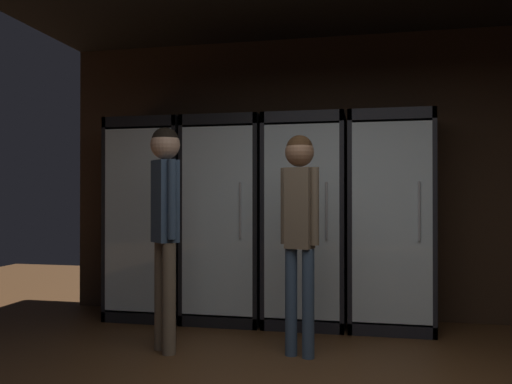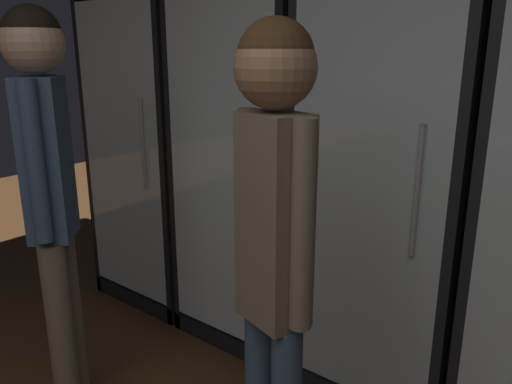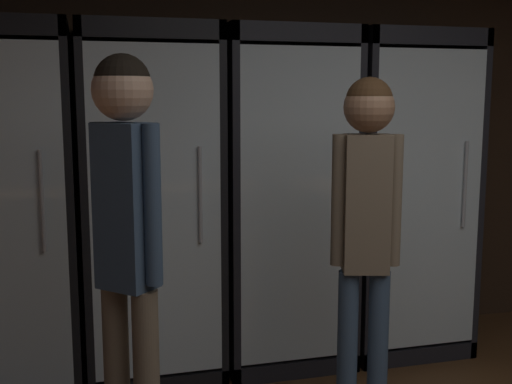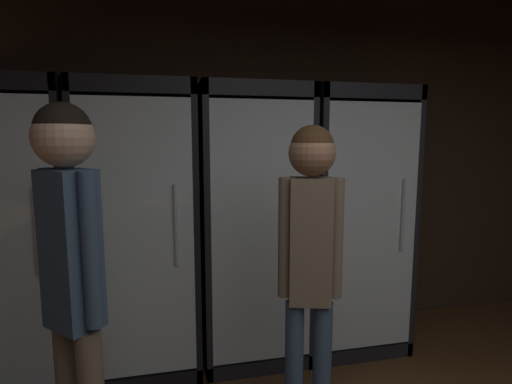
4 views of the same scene
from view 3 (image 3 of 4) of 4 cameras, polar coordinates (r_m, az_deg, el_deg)
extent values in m
cube|color=#382619|center=(4.19, 7.09, 6.09)|extent=(6.00, 0.06, 2.80)
cube|color=black|center=(3.88, -21.37, -0.86)|extent=(0.75, 0.04, 1.96)
cube|color=black|center=(3.56, -16.25, -1.42)|extent=(0.04, 0.65, 1.96)
cube|color=black|center=(3.85, -21.08, -15.39)|extent=(0.75, 0.65, 0.10)
cube|color=white|center=(3.85, -21.42, -0.93)|extent=(0.67, 0.02, 1.72)
cylinder|color=#B2B2B7|center=(3.22, -18.72, -0.81)|extent=(0.02, 0.02, 0.50)
cube|color=silver|center=(3.83, -21.14, -14.43)|extent=(0.65, 0.57, 0.02)
cylinder|color=#194723|center=(3.81, -19.93, -12.59)|extent=(0.08, 0.08, 0.22)
cylinder|color=#194723|center=(3.75, -20.05, -10.43)|extent=(0.03, 0.03, 0.09)
cylinder|color=#B2332D|center=(3.81, -19.93, -12.68)|extent=(0.08, 0.08, 0.06)
cylinder|color=brown|center=(3.75, -17.50, -13.07)|extent=(0.07, 0.07, 0.18)
cylinder|color=brown|center=(3.70, -17.60, -11.07)|extent=(0.03, 0.03, 0.09)
cylinder|color=white|center=(3.75, -17.50, -13.06)|extent=(0.07, 0.07, 0.05)
cube|color=silver|center=(3.65, -21.63, -6.13)|extent=(0.65, 0.57, 0.02)
cylinder|color=gray|center=(3.59, -20.62, -4.29)|extent=(0.07, 0.07, 0.23)
cylinder|color=gray|center=(3.56, -20.76, -1.84)|extent=(0.03, 0.03, 0.08)
cylinder|color=beige|center=(3.59, -20.61, -4.62)|extent=(0.08, 0.08, 0.06)
cylinder|color=#9EAD99|center=(3.63, -17.74, -4.39)|extent=(0.08, 0.08, 0.18)
cylinder|color=#9EAD99|center=(3.60, -17.83, -2.44)|extent=(0.03, 0.03, 0.07)
cylinder|color=beige|center=(3.63, -17.72, -4.69)|extent=(0.08, 0.08, 0.07)
cylinder|color=brown|center=(3.53, -20.92, 4.80)|extent=(0.06, 0.06, 0.22)
cylinder|color=brown|center=(3.52, -21.05, 7.14)|extent=(0.02, 0.02, 0.07)
cylinder|color=beige|center=(3.53, -20.91, 4.55)|extent=(0.07, 0.07, 0.07)
cylinder|color=black|center=(3.56, -18.33, 4.68)|extent=(0.08, 0.08, 0.19)
cylinder|color=black|center=(3.56, -18.44, 6.97)|extent=(0.03, 0.03, 0.10)
cylinder|color=white|center=(3.56, -18.32, 4.54)|extent=(0.08, 0.08, 0.06)
cube|color=black|center=(3.87, -9.94, -0.42)|extent=(0.75, 0.04, 1.96)
cube|color=black|center=(3.56, -15.15, -1.38)|extent=(0.04, 0.65, 1.96)
cube|color=black|center=(3.62, -3.94, -0.92)|extent=(0.04, 0.65, 1.96)
cube|color=black|center=(3.54, -9.88, 13.87)|extent=(0.75, 0.65, 0.10)
cube|color=black|center=(3.84, -9.14, -14.97)|extent=(0.75, 0.65, 0.10)
cube|color=white|center=(3.84, -9.90, -0.49)|extent=(0.67, 0.02, 1.72)
cube|color=silver|center=(3.27, -8.96, -2.06)|extent=(0.67, 0.02, 1.72)
cylinder|color=#B2B2B7|center=(3.26, -5.04, -0.27)|extent=(0.02, 0.02, 0.50)
cube|color=silver|center=(3.81, -9.17, -14.01)|extent=(0.65, 0.57, 0.02)
cylinder|color=brown|center=(3.79, -12.56, -12.27)|extent=(0.07, 0.07, 0.23)
cylinder|color=brown|center=(3.74, -12.64, -9.95)|extent=(0.02, 0.02, 0.09)
cylinder|color=beige|center=(3.80, -12.55, -12.46)|extent=(0.07, 0.07, 0.06)
cylinder|color=gray|center=(3.76, -9.08, -12.71)|extent=(0.07, 0.07, 0.18)
cylinder|color=gray|center=(3.71, -9.13, -10.75)|extent=(0.02, 0.02, 0.09)
cylinder|color=tan|center=(3.77, -9.08, -12.92)|extent=(0.08, 0.08, 0.07)
cylinder|color=#9EAD99|center=(3.80, -5.82, -12.02)|extent=(0.07, 0.07, 0.23)
cylinder|color=#9EAD99|center=(3.75, -5.85, -9.68)|extent=(0.02, 0.02, 0.10)
cylinder|color=beige|center=(3.80, -5.82, -12.04)|extent=(0.07, 0.07, 0.08)
cube|color=silver|center=(3.63, -9.38, -5.67)|extent=(0.65, 0.57, 0.02)
cylinder|color=brown|center=(3.60, -12.80, -3.84)|extent=(0.08, 0.08, 0.24)
cylinder|color=brown|center=(3.57, -12.88, -1.35)|extent=(0.03, 0.03, 0.08)
cylinder|color=white|center=(3.61, -12.78, -4.23)|extent=(0.08, 0.08, 0.08)
cylinder|color=black|center=(3.62, -9.35, -3.82)|extent=(0.07, 0.07, 0.22)
cylinder|color=black|center=(3.60, -9.41, -1.57)|extent=(0.03, 0.03, 0.07)
cylinder|color=#2D2D33|center=(3.63, -9.35, -4.06)|extent=(0.07, 0.07, 0.07)
cylinder|color=#9EAD99|center=(3.66, -6.26, -3.56)|extent=(0.06, 0.06, 0.23)
cylinder|color=#9EAD99|center=(3.63, -6.31, -1.12)|extent=(0.02, 0.02, 0.09)
cylinder|color=#B2332D|center=(3.67, -6.26, -4.01)|extent=(0.07, 0.07, 0.07)
cube|color=silver|center=(3.54, -9.61, 3.32)|extent=(0.65, 0.57, 0.02)
cylinder|color=black|center=(3.57, -12.46, 5.06)|extent=(0.08, 0.08, 0.20)
cylinder|color=black|center=(3.56, -12.53, 7.41)|extent=(0.03, 0.03, 0.09)
cylinder|color=tan|center=(3.57, -12.45, 4.79)|extent=(0.08, 0.08, 0.07)
cylinder|color=#336B38|center=(3.57, -7.03, 5.30)|extent=(0.06, 0.06, 0.22)
cylinder|color=#336B38|center=(3.56, -7.07, 7.55)|extent=(0.02, 0.02, 0.06)
cylinder|color=beige|center=(3.57, -7.03, 5.26)|extent=(0.07, 0.07, 0.06)
cube|color=black|center=(4.01, 1.12, 0.03)|extent=(0.75, 0.04, 1.96)
cube|color=black|center=(3.64, -2.89, -0.88)|extent=(0.04, 0.65, 1.96)
cube|color=black|center=(3.85, 7.43, -0.42)|extent=(0.04, 0.65, 1.96)
cube|color=black|center=(3.69, 2.51, 13.76)|extent=(0.75, 0.65, 0.10)
cube|color=black|center=(3.98, 2.32, -13.98)|extent=(0.75, 0.65, 0.10)
cube|color=white|center=(3.98, 1.24, -0.03)|extent=(0.67, 0.02, 1.72)
cube|color=silver|center=(3.43, 3.97, -1.46)|extent=(0.67, 0.02, 1.72)
cylinder|color=#B2B2B7|center=(3.47, 7.61, 0.24)|extent=(0.02, 0.02, 0.50)
cube|color=silver|center=(3.96, 2.33, -13.04)|extent=(0.65, 0.57, 0.02)
cylinder|color=gray|center=(3.86, -1.21, -11.83)|extent=(0.07, 0.07, 0.21)
cylinder|color=gray|center=(3.81, -1.22, -9.67)|extent=(0.02, 0.02, 0.10)
cylinder|color=beige|center=(3.87, -1.21, -12.10)|extent=(0.07, 0.07, 0.07)
cylinder|color=brown|center=(3.94, 0.95, -11.44)|extent=(0.07, 0.07, 0.20)
cylinder|color=brown|center=(3.89, 0.96, -9.59)|extent=(0.02, 0.02, 0.06)
cylinder|color=#2D2D33|center=(3.94, 0.95, -11.76)|extent=(0.07, 0.07, 0.06)
cylinder|color=#9EAD99|center=(3.91, 3.68, -11.32)|extent=(0.07, 0.07, 0.24)
cylinder|color=#9EAD99|center=(3.86, 3.70, -9.20)|extent=(0.02, 0.02, 0.07)
cylinder|color=#B2332D|center=(3.92, 3.68, -11.58)|extent=(0.07, 0.07, 0.08)
cylinder|color=#194723|center=(3.96, 5.97, -11.51)|extent=(0.07, 0.07, 0.18)
cylinder|color=#194723|center=(3.92, 6.01, -9.60)|extent=(0.02, 0.02, 0.09)
cylinder|color=white|center=(3.96, 5.97, -11.46)|extent=(0.07, 0.07, 0.05)
cube|color=silver|center=(3.82, 2.37, -7.07)|extent=(0.65, 0.57, 0.02)
cylinder|color=#194723|center=(3.72, 0.00, -5.54)|extent=(0.08, 0.08, 0.23)
cylinder|color=#194723|center=(3.68, 0.00, -3.28)|extent=(0.03, 0.03, 0.07)
cylinder|color=tan|center=(3.72, 0.00, -5.86)|extent=(0.08, 0.08, 0.09)
cylinder|color=gray|center=(3.85, 4.79, -5.02)|extent=(0.07, 0.07, 0.24)
cylinder|color=gray|center=(3.81, 4.82, -2.82)|extent=(0.03, 0.03, 0.06)
cylinder|color=beige|center=(3.85, 4.79, -5.12)|extent=(0.08, 0.08, 0.07)
cube|color=silver|center=(3.73, 2.41, -0.72)|extent=(0.65, 0.57, 0.02)
cylinder|color=gray|center=(3.64, -1.08, 0.77)|extent=(0.07, 0.07, 0.20)
cylinder|color=gray|center=(3.63, -1.09, 2.93)|extent=(0.02, 0.02, 0.08)
cylinder|color=tan|center=(3.64, -1.08, 0.80)|extent=(0.08, 0.08, 0.08)
cylinder|color=#9EAD99|center=(3.70, 1.06, 0.90)|extent=(0.07, 0.07, 0.20)
cylinder|color=#9EAD99|center=(3.68, 1.06, 3.05)|extent=(0.02, 0.02, 0.08)
cylinder|color=white|center=(3.70, 1.06, 0.92)|extent=(0.07, 0.07, 0.07)
cylinder|color=#336B38|center=(3.77, 3.43, 1.12)|extent=(0.07, 0.07, 0.21)
cylinder|color=#336B38|center=(3.76, 3.46, 3.43)|extent=(0.02, 0.02, 0.10)
cylinder|color=tan|center=(3.78, 3.43, 0.74)|extent=(0.07, 0.07, 0.08)
cylinder|color=#194723|center=(3.75, 6.25, 1.09)|extent=(0.07, 0.07, 0.22)
cylinder|color=#194723|center=(3.73, 6.29, 3.49)|extent=(0.02, 0.02, 0.10)
cylinder|color=#B2332D|center=(3.75, 6.25, 1.01)|extent=(0.07, 0.07, 0.07)
cube|color=silver|center=(3.68, 2.45, 5.86)|extent=(0.65, 0.57, 0.02)
cylinder|color=black|center=(3.60, -0.84, 7.44)|extent=(0.08, 0.08, 0.19)
cylinder|color=black|center=(3.60, -0.84, 9.58)|extent=(0.03, 0.03, 0.08)
cylinder|color=#B2332D|center=(3.60, -0.84, 7.54)|extent=(0.08, 0.08, 0.06)
cylinder|color=#9EAD99|center=(3.68, 2.47, 7.83)|extent=(0.07, 0.07, 0.24)
cylinder|color=#9EAD99|center=(3.68, 2.49, 10.23)|extent=(0.03, 0.03, 0.07)
cylinder|color=white|center=(3.68, 2.47, 7.78)|extent=(0.07, 0.07, 0.09)
cylinder|color=brown|center=(3.78, 5.41, 7.81)|extent=(0.08, 0.08, 0.23)
cylinder|color=brown|center=(3.78, 5.44, 10.07)|extent=(0.03, 0.03, 0.06)
cylinder|color=tan|center=(3.78, 5.40, 7.62)|extent=(0.08, 0.08, 0.07)
cube|color=black|center=(4.29, 11.08, 0.43)|extent=(0.75, 0.04, 1.96)
cube|color=black|center=(3.87, 8.36, -0.38)|extent=(0.04, 0.65, 1.96)
cube|color=black|center=(4.20, 17.22, 0.03)|extent=(0.04, 0.65, 1.96)
cube|color=black|center=(3.99, 13.43, 13.15)|extent=(0.75, 0.65, 0.10)
cube|color=black|center=(4.26, 12.54, -12.63)|extent=(0.75, 0.65, 0.10)
cube|color=white|center=(4.26, 11.26, 0.37)|extent=(0.67, 0.02, 1.72)
cube|color=silver|center=(3.75, 15.20, -0.87)|extent=(0.67, 0.02, 1.72)
cylinder|color=#B2B2B7|center=(3.84, 18.33, 0.67)|extent=(0.02, 0.02, 0.50)
cube|color=silver|center=(4.24, 12.57, -11.75)|extent=(0.65, 0.57, 0.02)
cylinder|color=#9EAD99|center=(4.11, 10.84, -10.63)|extent=(0.07, 0.07, 0.21)
cylinder|color=#9EAD99|center=(4.07, 10.90, -8.64)|extent=(0.03, 0.03, 0.09)
cylinder|color=#2D2D33|center=(4.12, 10.83, -10.95)|extent=(0.07, 0.07, 0.08)
cylinder|color=#9EAD99|center=(4.25, 14.83, -10.30)|extent=(0.08, 0.08, 0.19)
cylinder|color=#9EAD99|center=(4.21, 14.90, -8.67)|extent=(0.03, 0.03, 0.07)
cylinder|color=tan|center=(4.25, 14.83, -10.36)|extent=(0.08, 0.08, 0.07)
cube|color=silver|center=(4.11, 12.77, -6.14)|extent=(0.65, 0.57, 0.02)
cylinder|color=#336B38|center=(4.02, 9.74, -4.59)|extent=(0.07, 0.07, 0.23)
cylinder|color=#336B38|center=(3.99, 9.79, -2.49)|extent=(0.03, 0.03, 0.07)
cylinder|color=tan|center=(4.02, 9.74, -4.54)|extent=(0.07, 0.07, 0.08)
cylinder|color=#194723|center=(4.12, 12.52, -4.57)|extent=(0.08, 0.08, 0.20)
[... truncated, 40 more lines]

